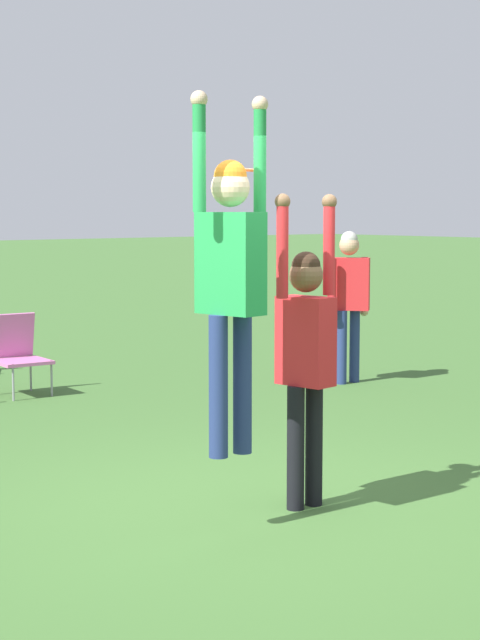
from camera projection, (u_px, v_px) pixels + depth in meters
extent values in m
plane|color=#3D662D|center=(249.00, 510.00, 7.28)|extent=(120.00, 120.00, 0.00)
cylinder|color=navy|center=(218.00, 387.00, 6.64)|extent=(0.12, 0.12, 0.89)
cylinder|color=navy|center=(242.00, 383.00, 6.76)|extent=(0.12, 0.12, 0.89)
cube|color=green|center=(230.00, 263.00, 6.62)|extent=(0.26, 0.46, 0.63)
sphere|color=beige|center=(230.00, 187.00, 6.57)|extent=(0.24, 0.24, 0.24)
sphere|color=orange|center=(230.00, 176.00, 6.56)|extent=(0.21, 0.21, 0.21)
cylinder|color=green|center=(199.00, 156.00, 6.40)|extent=(0.08, 0.08, 0.67)
sphere|color=beige|center=(199.00, 99.00, 6.36)|extent=(0.10, 0.10, 0.10)
cylinder|color=green|center=(260.00, 158.00, 6.71)|extent=(0.08, 0.08, 0.67)
sphere|color=beige|center=(260.00, 104.00, 6.67)|extent=(0.10, 0.10, 0.10)
cylinder|color=black|center=(296.00, 448.00, 7.25)|extent=(0.12, 0.12, 0.85)
cylinder|color=black|center=(314.00, 445.00, 7.36)|extent=(0.12, 0.12, 0.85)
cube|color=red|center=(306.00, 341.00, 7.23)|extent=(0.25, 0.41, 0.60)
sphere|color=brown|center=(306.00, 275.00, 7.19)|extent=(0.23, 0.23, 0.23)
sphere|color=black|center=(306.00, 266.00, 7.18)|extent=(0.20, 0.20, 0.20)
cylinder|color=red|center=(282.00, 250.00, 7.03)|extent=(0.08, 0.08, 0.64)
sphere|color=brown|center=(283.00, 201.00, 7.00)|extent=(0.10, 0.10, 0.10)
cylinder|color=red|center=(329.00, 249.00, 7.30)|extent=(0.08, 0.08, 0.64)
sphere|color=brown|center=(329.00, 202.00, 7.27)|extent=(0.10, 0.10, 0.10)
cylinder|color=#E04C23|center=(247.00, 170.00, 6.92)|extent=(0.22, 0.22, 0.03)
cylinder|color=gray|center=(13.00, 383.00, 11.41)|extent=(0.02, 0.02, 0.40)
cylinder|color=gray|center=(52.00, 378.00, 11.71)|extent=(0.02, 0.02, 0.40)
cylinder|color=gray|center=(31.00, 373.00, 12.06)|extent=(0.02, 0.02, 0.40)
cube|color=#C666A3|center=(22.00, 362.00, 11.72)|extent=(0.60, 0.60, 0.04)
cube|color=#C666A3|center=(10.00, 335.00, 11.89)|extent=(0.56, 0.17, 0.49)
cylinder|color=navy|center=(342.00, 347.00, 12.51)|extent=(0.12, 0.12, 0.87)
cylinder|color=navy|center=(355.00, 346.00, 12.64)|extent=(0.12, 0.12, 0.87)
cube|color=red|center=(349.00, 284.00, 12.50)|extent=(0.46, 0.50, 0.61)
sphere|color=tan|center=(349.00, 245.00, 12.45)|extent=(0.23, 0.23, 0.23)
sphere|color=#B7B2AD|center=(349.00, 240.00, 12.45)|extent=(0.20, 0.20, 0.20)
cylinder|color=red|center=(333.00, 287.00, 12.33)|extent=(0.08, 0.08, 0.65)
sphere|color=tan|center=(333.00, 314.00, 12.37)|extent=(0.10, 0.10, 0.10)
cylinder|color=red|center=(364.00, 284.00, 12.67)|extent=(0.08, 0.08, 0.65)
sphere|color=tan|center=(364.00, 312.00, 12.70)|extent=(0.10, 0.10, 0.10)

